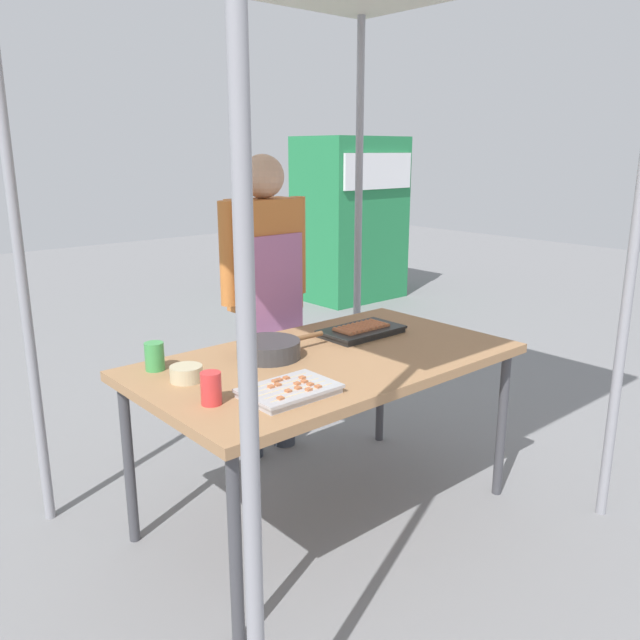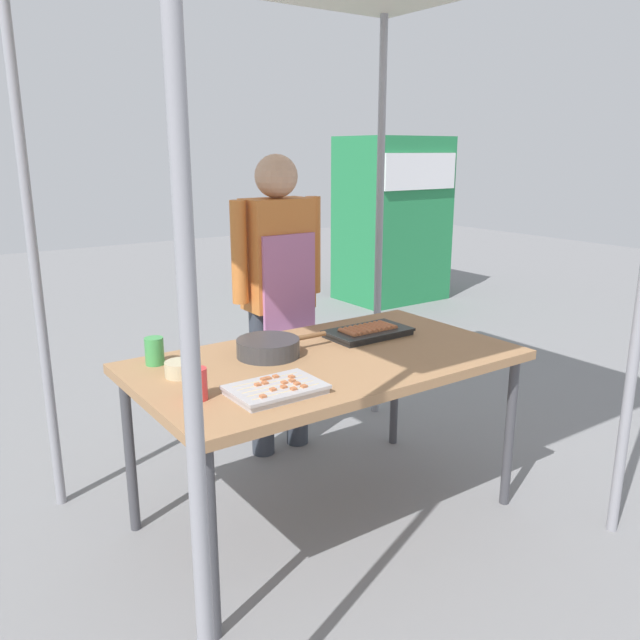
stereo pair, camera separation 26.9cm
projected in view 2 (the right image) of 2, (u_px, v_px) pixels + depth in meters
ground_plane at (326, 515)px, 2.89m from camera, size 18.00×18.00×0.00m
stall_table at (327, 369)px, 2.71m from camera, size 1.60×0.90×0.75m
tray_grilled_sausages at (368, 332)px, 2.99m from camera, size 0.39×0.23×0.05m
tray_meat_skewers at (276, 389)px, 2.28m from camera, size 0.33×0.23×0.04m
cooking_wok at (269, 347)px, 2.70m from camera, size 0.43×0.27×0.08m
condiment_bowl at (181, 369)px, 2.46m from camera, size 0.12×0.12×0.06m
drink_cup_near_edge at (197, 384)px, 2.22m from camera, size 0.07×0.07×0.11m
drink_cup_by_wok at (154, 351)px, 2.59m from camera, size 0.08×0.08×0.11m
vendor_woman at (278, 283)px, 3.31m from camera, size 0.52×0.23×1.58m
neighbor_stall_left at (392, 219)px, 6.91m from camera, size 1.05×0.83×1.73m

